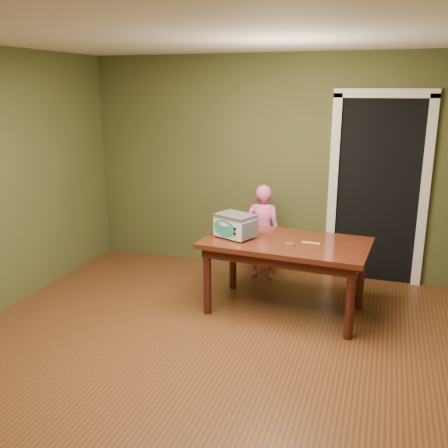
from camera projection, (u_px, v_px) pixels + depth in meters
name	position (u px, v px, depth m)	size (l,w,h in m)	color
floor	(192.00, 367.00, 4.08)	(5.00, 5.00, 0.00)	brown
room_shell	(188.00, 159.00, 3.63)	(4.52, 5.02, 2.61)	#4D4F2A
doorway	(378.00, 187.00, 5.96)	(1.10, 0.66, 2.25)	black
dining_table	(286.00, 250.00, 4.94)	(1.66, 1.01, 0.75)	#3D160D
toy_oven	(235.00, 225.00, 4.99)	(0.45, 0.39, 0.24)	#4C4F54
baking_pan	(290.00, 244.00, 4.76)	(0.10, 0.10, 0.02)	silver
spatula	(311.00, 243.00, 4.84)	(0.18, 0.03, 0.01)	tan
child	(263.00, 232.00, 5.85)	(0.42, 0.27, 1.14)	pink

